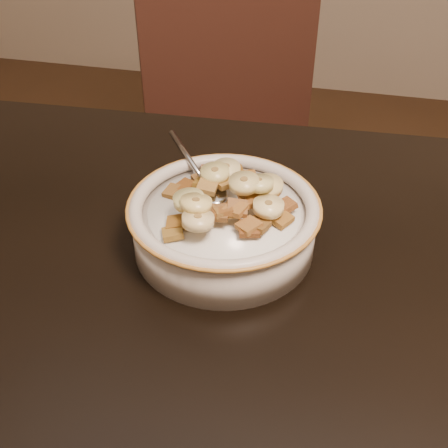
% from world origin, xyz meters
% --- Properties ---
extents(table, '(1.44, 0.97, 0.04)m').
position_xyz_m(table, '(0.00, 0.00, 0.73)').
color(table, black).
rests_on(table, floor).
extents(chair, '(0.52, 0.52, 0.88)m').
position_xyz_m(chair, '(-0.17, 0.71, 0.44)').
color(chair, '#381C14').
rests_on(chair, floor).
extents(cereal_bowl, '(0.19, 0.19, 0.05)m').
position_xyz_m(cereal_bowl, '(-0.02, 0.16, 0.77)').
color(cereal_bowl, beige).
rests_on(cereal_bowl, table).
extents(milk, '(0.16, 0.16, 0.00)m').
position_xyz_m(milk, '(-0.02, 0.16, 0.80)').
color(milk, white).
rests_on(milk, cereal_bowl).
extents(spoon, '(0.06, 0.06, 0.01)m').
position_xyz_m(spoon, '(-0.04, 0.19, 0.80)').
color(spoon, '#999999').
rests_on(spoon, cereal_bowl).
extents(cereal_square_0, '(0.03, 0.03, 0.01)m').
position_xyz_m(cereal_square_0, '(-0.05, 0.20, 0.80)').
color(cereal_square_0, brown).
rests_on(cereal_square_0, milk).
extents(cereal_square_1, '(0.03, 0.03, 0.01)m').
position_xyz_m(cereal_square_1, '(0.00, 0.18, 0.81)').
color(cereal_square_1, '#945D31').
rests_on(cereal_square_1, milk).
extents(cereal_square_2, '(0.03, 0.03, 0.01)m').
position_xyz_m(cereal_square_2, '(-0.07, 0.19, 0.80)').
color(cereal_square_2, brown).
rests_on(cereal_square_2, milk).
extents(cereal_square_3, '(0.03, 0.03, 0.01)m').
position_xyz_m(cereal_square_3, '(0.02, 0.14, 0.81)').
color(cereal_square_3, brown).
rests_on(cereal_square_3, milk).
extents(cereal_square_4, '(0.03, 0.03, 0.01)m').
position_xyz_m(cereal_square_4, '(-0.06, 0.11, 0.80)').
color(cereal_square_4, brown).
rests_on(cereal_square_4, milk).
extents(cereal_square_5, '(0.02, 0.02, 0.01)m').
position_xyz_m(cereal_square_5, '(-0.05, 0.19, 0.81)').
color(cereal_square_5, brown).
rests_on(cereal_square_5, milk).
extents(cereal_square_6, '(0.02, 0.02, 0.01)m').
position_xyz_m(cereal_square_6, '(-0.02, 0.14, 0.81)').
color(cereal_square_6, brown).
rests_on(cereal_square_6, milk).
extents(cereal_square_7, '(0.02, 0.02, 0.01)m').
position_xyz_m(cereal_square_7, '(0.01, 0.13, 0.81)').
color(cereal_square_7, brown).
rests_on(cereal_square_7, milk).
extents(cereal_square_8, '(0.03, 0.03, 0.01)m').
position_xyz_m(cereal_square_8, '(0.04, 0.15, 0.80)').
color(cereal_square_8, brown).
rests_on(cereal_square_8, milk).
extents(cereal_square_9, '(0.02, 0.02, 0.01)m').
position_xyz_m(cereal_square_9, '(-0.04, 0.13, 0.81)').
color(cereal_square_9, olive).
rests_on(cereal_square_9, milk).
extents(cereal_square_10, '(0.02, 0.02, 0.01)m').
position_xyz_m(cereal_square_10, '(-0.04, 0.18, 0.81)').
color(cereal_square_10, olive).
rests_on(cereal_square_10, milk).
extents(cereal_square_11, '(0.02, 0.02, 0.01)m').
position_xyz_m(cereal_square_11, '(-0.05, 0.22, 0.80)').
color(cereal_square_11, brown).
rests_on(cereal_square_11, milk).
extents(cereal_square_12, '(0.02, 0.02, 0.01)m').
position_xyz_m(cereal_square_12, '(-0.06, 0.13, 0.80)').
color(cereal_square_12, brown).
rests_on(cereal_square_12, milk).
extents(cereal_square_13, '(0.02, 0.02, 0.01)m').
position_xyz_m(cereal_square_13, '(-0.00, 0.15, 0.82)').
color(cereal_square_13, brown).
rests_on(cereal_square_13, milk).
extents(cereal_square_14, '(0.03, 0.03, 0.01)m').
position_xyz_m(cereal_square_14, '(-0.02, 0.14, 0.81)').
color(cereal_square_14, olive).
rests_on(cereal_square_14, milk).
extents(cereal_square_15, '(0.03, 0.03, 0.01)m').
position_xyz_m(cereal_square_15, '(0.01, 0.17, 0.81)').
color(cereal_square_15, brown).
rests_on(cereal_square_15, milk).
extents(cereal_square_16, '(0.02, 0.02, 0.01)m').
position_xyz_m(cereal_square_16, '(-0.03, 0.13, 0.81)').
color(cereal_square_16, brown).
rests_on(cereal_square_16, milk).
extents(cereal_square_17, '(0.03, 0.03, 0.01)m').
position_xyz_m(cereal_square_17, '(-0.01, 0.22, 0.80)').
color(cereal_square_17, brown).
rests_on(cereal_square_17, milk).
extents(cereal_square_18, '(0.03, 0.03, 0.01)m').
position_xyz_m(cereal_square_18, '(0.04, 0.18, 0.80)').
color(cereal_square_18, '#955325').
rests_on(cereal_square_18, milk).
extents(cereal_square_19, '(0.03, 0.03, 0.01)m').
position_xyz_m(cereal_square_19, '(-0.02, 0.14, 0.82)').
color(cereal_square_19, brown).
rests_on(cereal_square_19, milk).
extents(cereal_square_20, '(0.03, 0.03, 0.01)m').
position_xyz_m(cereal_square_20, '(-0.03, 0.19, 0.81)').
color(cereal_square_20, olive).
rests_on(cereal_square_20, milk).
extents(cereal_square_21, '(0.03, 0.03, 0.01)m').
position_xyz_m(cereal_square_21, '(-0.00, 0.14, 0.82)').
color(cereal_square_21, brown).
rests_on(cereal_square_21, milk).
extents(cereal_square_22, '(0.03, 0.03, 0.01)m').
position_xyz_m(cereal_square_22, '(0.01, 0.13, 0.81)').
color(cereal_square_22, brown).
rests_on(cereal_square_22, milk).
extents(cereal_square_23, '(0.03, 0.03, 0.01)m').
position_xyz_m(cereal_square_23, '(-0.02, 0.22, 0.81)').
color(cereal_square_23, brown).
rests_on(cereal_square_23, milk).
extents(cereal_square_24, '(0.02, 0.02, 0.01)m').
position_xyz_m(cereal_square_24, '(-0.08, 0.18, 0.80)').
color(cereal_square_24, brown).
rests_on(cereal_square_24, milk).
extents(banana_slice_0, '(0.04, 0.04, 0.01)m').
position_xyz_m(banana_slice_0, '(-0.04, 0.20, 0.82)').
color(banana_slice_0, '#D2C16D').
rests_on(banana_slice_0, milk).
extents(banana_slice_1, '(0.04, 0.04, 0.01)m').
position_xyz_m(banana_slice_1, '(0.02, 0.19, 0.82)').
color(banana_slice_1, '#DCBF75').
rests_on(banana_slice_1, milk).
extents(banana_slice_2, '(0.03, 0.04, 0.01)m').
position_xyz_m(banana_slice_2, '(-0.03, 0.11, 0.82)').
color(banana_slice_2, '#FEDB8A').
rests_on(banana_slice_2, milk).
extents(banana_slice_3, '(0.04, 0.04, 0.02)m').
position_xyz_m(banana_slice_3, '(-0.03, 0.21, 0.81)').
color(banana_slice_3, '#F0D987').
rests_on(banana_slice_3, milk).
extents(banana_slice_4, '(0.04, 0.04, 0.01)m').
position_xyz_m(banana_slice_4, '(-0.00, 0.17, 0.83)').
color(banana_slice_4, '#CABE7C').
rests_on(banana_slice_4, milk).
extents(banana_slice_5, '(0.04, 0.04, 0.02)m').
position_xyz_m(banana_slice_5, '(-0.04, 0.13, 0.83)').
color(banana_slice_5, '#FFEB7F').
rests_on(banana_slice_5, milk).
extents(banana_slice_6, '(0.04, 0.04, 0.01)m').
position_xyz_m(banana_slice_6, '(0.03, 0.16, 0.82)').
color(banana_slice_6, '#FBE389').
rests_on(banana_slice_6, milk).
extents(banana_slice_7, '(0.04, 0.04, 0.01)m').
position_xyz_m(banana_slice_7, '(-0.05, 0.14, 0.82)').
color(banana_slice_7, '#C7BC69').
rests_on(banana_slice_7, milk).
extents(banana_slice_8, '(0.04, 0.04, 0.02)m').
position_xyz_m(banana_slice_8, '(0.01, 0.18, 0.83)').
color(banana_slice_8, '#F2E791').
rests_on(banana_slice_8, milk).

